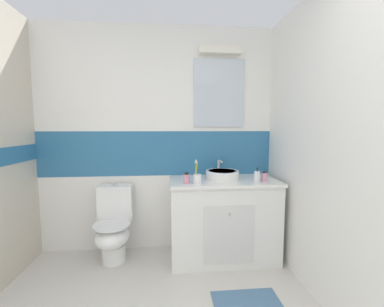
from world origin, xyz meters
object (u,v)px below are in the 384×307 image
(toilet, at_px, (114,226))
(lotion_bottle_short, at_px, (186,178))
(sink_basin, at_px, (222,174))
(soap_dispenser, at_px, (257,177))
(toothbrush_cup, at_px, (197,178))
(perfume_flask_small, at_px, (264,177))

(toilet, bearing_deg, lotion_bottle_short, -14.38)
(sink_basin, height_order, soap_dispenser, sink_basin)
(toothbrush_cup, relative_size, lotion_bottle_short, 2.14)
(toothbrush_cup, distance_m, soap_dispenser, 0.60)
(toothbrush_cup, xyz_separation_m, perfume_flask_small, (0.67, 0.01, -0.00))
(soap_dispenser, bearing_deg, perfume_flask_small, 7.21)
(sink_basin, distance_m, soap_dispenser, 0.36)
(perfume_flask_small, bearing_deg, toilet, 172.53)
(lotion_bottle_short, bearing_deg, sink_basin, 23.53)
(lotion_bottle_short, height_order, perfume_flask_small, perfume_flask_small)
(toothbrush_cup, xyz_separation_m, soap_dispenser, (0.60, -0.00, 0.00))
(lotion_bottle_short, bearing_deg, toothbrush_cup, -8.43)
(soap_dispenser, relative_size, perfume_flask_small, 1.37)
(toothbrush_cup, relative_size, soap_dispenser, 1.53)
(sink_basin, xyz_separation_m, toothbrush_cup, (-0.29, -0.19, 0.00))
(toilet, distance_m, soap_dispenser, 1.56)
(toothbrush_cup, distance_m, lotion_bottle_short, 0.11)
(toilet, bearing_deg, sink_basin, -1.12)
(toothbrush_cup, bearing_deg, toilet, 166.34)
(sink_basin, relative_size, toothbrush_cup, 1.71)
(sink_basin, distance_m, perfume_flask_small, 0.43)
(toothbrush_cup, bearing_deg, perfume_flask_small, 0.65)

